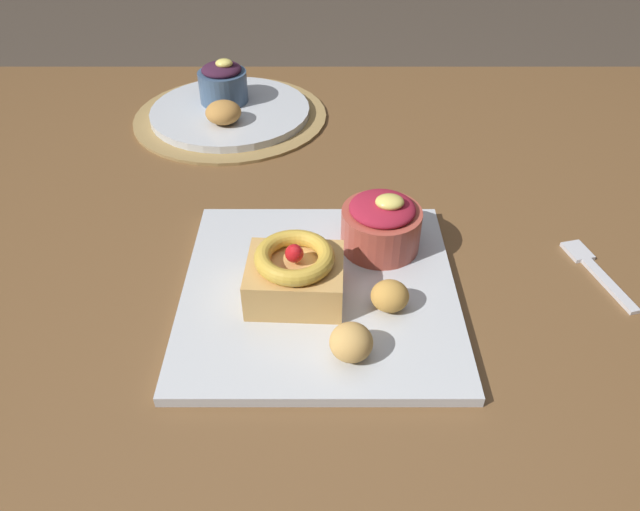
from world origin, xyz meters
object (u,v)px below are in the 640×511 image
Objects in this scene: fritter_front at (352,342)px; fork at (595,270)px; front_plate at (320,291)px; back_plate at (231,111)px; back_ramekin at (224,83)px; back_pastry at (224,112)px; cake_slice at (296,274)px; fritter_middle at (390,296)px; berry_ramekin at (382,224)px.

fritter_front is 0.32m from fork.
back_plate is at bearing 108.87° from front_plate.
back_plate is at bearing 108.59° from fritter_front.
front_plate is at bearing -70.84° from back_ramekin.
front_plate reaches higher than fork.
back_plate is 0.61m from fork.
fritter_front is 0.56m from back_plate.
back_pastry is at bearing -92.96° from back_plate.
cake_slice is 0.39× the size of back_plate.
fritter_middle reaches higher than front_plate.
cake_slice is at bearing -153.07° from front_plate.
back_plate is (-0.12, 0.45, -0.03)m from cake_slice.
fritter_middle is (0.00, -0.10, -0.01)m from berry_ramekin.
back_ramekin is (-0.19, 0.56, 0.02)m from fritter_front.
front_plate is 7.47× the size of fritter_middle.
fork is at bearing -41.41° from back_ramekin.
fritter_middle is 0.47m from back_pastry.
fritter_front is (-0.04, -0.17, -0.01)m from berry_ramekin.
fritter_middle is (0.04, 0.06, -0.00)m from fritter_front.
back_ramekin is at bearing 96.69° from back_pastry.
fork is at bearing 7.28° from front_plate.
front_plate is 0.41m from back_pastry.
back_ramekin is 0.08m from back_pastry.
cake_slice reaches higher than front_plate.
back_ramekin reaches higher than cake_slice.
fritter_middle is at bearing -89.28° from berry_ramekin.
fork is at bearing -7.47° from berry_ramekin.
berry_ramekin is at bearing 76.36° from fritter_front.
cake_slice is 0.47m from back_plate.
cake_slice is 0.10m from fritter_front.
cake_slice is 0.49m from back_ramekin.
fritter_middle reaches higher than fork.
back_ramekin is 0.64× the size of fork.
back_plate is at bearing -66.42° from back_ramekin.
cake_slice is 0.83× the size of fork.
back_pastry is (0.01, -0.08, -0.02)m from back_ramekin.
back_ramekin is (-0.23, 0.50, 0.02)m from fritter_middle.
fritter_front is 0.74× the size of back_pastry.
berry_ramekin is 0.38m from back_pastry.
cake_slice is 0.13m from berry_ramekin.
fritter_front is 0.16× the size of back_plate.
fritter_front is at bearing -69.27° from back_pastry.
fritter_middle reaches higher than back_plate.
front_plate is 0.49m from back_ramekin.
fork is at bearing -36.11° from back_pastry.
berry_ramekin is at bearing 45.61° from front_plate.
cake_slice is at bearing 123.44° from fritter_front.
fritter_front reaches higher than fork.
front_plate is at bearing -68.42° from back_pastry.
cake_slice reaches higher than fritter_middle.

